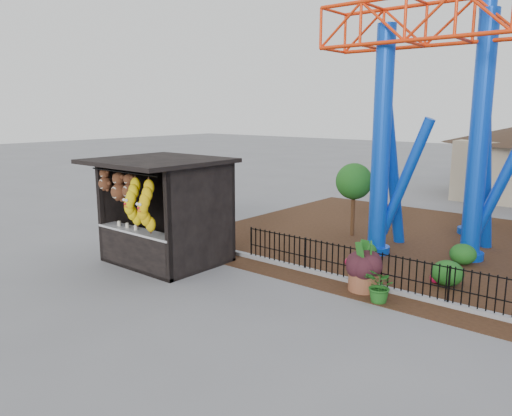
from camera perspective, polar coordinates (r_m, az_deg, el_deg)
The scene contains 9 objects.
ground at distance 12.62m, azimuth -5.27°, elevation -9.84°, with size 120.00×120.00×0.00m, color slate.
mulch_bed at distance 17.45m, azimuth 23.90°, elevation -4.76°, with size 18.00×12.00×0.02m, color #331E11.
curb at distance 12.90m, azimuth 17.63°, elevation -9.58°, with size 18.00×0.18×0.12m, color gray.
prize_booth at distance 14.91m, azimuth -11.06°, elevation -0.57°, with size 3.50×3.40×3.12m.
picket_fence at distance 12.47m, azimuth 21.61°, elevation -8.42°, with size 12.20×0.06×1.00m, color black, non-canonical shape.
terracotta_planter at distance 13.03m, azimuth 12.18°, elevation -8.03°, with size 0.76×0.76×0.56m, color brown.
planter_foliage at distance 12.85m, azimuth 12.29°, elevation -5.50°, with size 0.70×0.70×0.64m, color black.
potted_plant at distance 12.29m, azimuth 14.07°, elevation -8.65°, with size 0.75×0.65×0.84m, color #2C5819.
landscaping at distance 14.75m, azimuth 23.37°, elevation -6.39°, with size 7.60×3.26×0.66m.
Camera 1 is at (8.37, -8.28, 4.53)m, focal length 35.00 mm.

